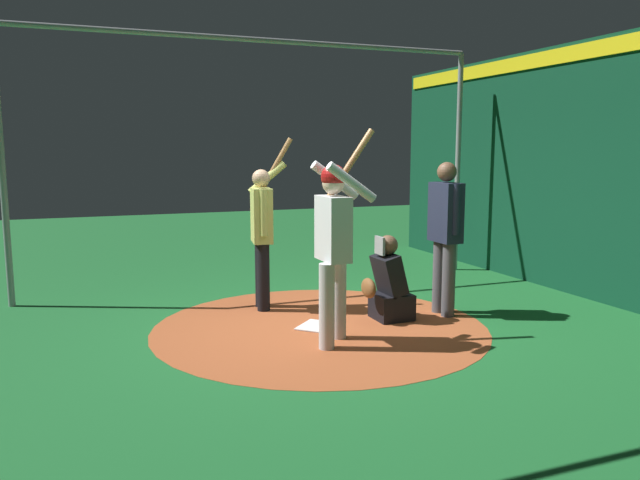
% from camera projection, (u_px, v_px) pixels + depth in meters
% --- Properties ---
extents(ground_plane, '(25.08, 25.08, 0.00)m').
position_uv_depth(ground_plane, '(320.00, 327.00, 6.67)').
color(ground_plane, '#195B28').
extents(dirt_circle, '(3.58, 3.58, 0.01)m').
position_uv_depth(dirt_circle, '(320.00, 327.00, 6.67)').
color(dirt_circle, '#9E4C28').
rests_on(dirt_circle, ground).
extents(home_plate, '(0.59, 0.59, 0.01)m').
position_uv_depth(home_plate, '(320.00, 326.00, 6.67)').
color(home_plate, white).
rests_on(home_plate, dirt_circle).
extents(batter, '(0.68, 0.49, 2.10)m').
position_uv_depth(batter, '(334.00, 236.00, 5.98)').
color(batter, '#BCBCC0').
rests_on(batter, ground).
extents(catcher, '(0.58, 0.40, 0.96)m').
position_uv_depth(catcher, '(389.00, 287.00, 6.93)').
color(catcher, black).
rests_on(catcher, ground).
extents(umpire, '(0.22, 0.49, 1.75)m').
position_uv_depth(umpire, '(445.00, 230.00, 7.07)').
color(umpire, '#4C4C51').
rests_on(umpire, ground).
extents(visitor, '(0.59, 0.51, 2.04)m').
position_uv_depth(visitor, '(262.00, 229.00, 7.33)').
color(visitor, black).
rests_on(visitor, ground).
extents(back_wall, '(0.23, 9.08, 3.26)m').
position_uv_depth(back_wall, '(598.00, 170.00, 7.78)').
color(back_wall, '#0C3D26').
rests_on(back_wall, ground).
extents(cage_frame, '(6.41, 4.53, 3.37)m').
position_uv_depth(cage_frame, '(320.00, 103.00, 6.33)').
color(cage_frame, gray).
rests_on(cage_frame, ground).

